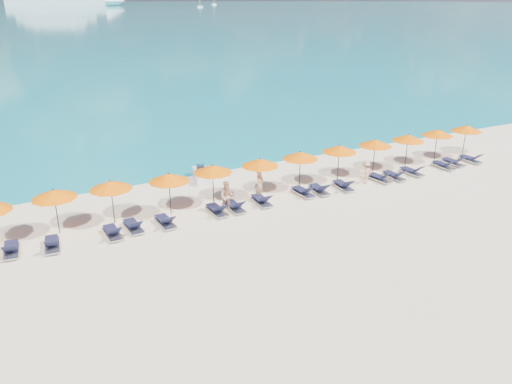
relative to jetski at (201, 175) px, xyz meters
name	(u,v)px	position (x,y,z in m)	size (l,w,h in m)	color
ground	(285,236)	(0.64, -9.06, -0.34)	(1400.00, 1400.00, 0.00)	beige
sailboat_near	(200,6)	(179.93, 459.83, 0.65)	(5.25, 1.75, 9.63)	white
sailboat_far	(214,4)	(242.55, 573.20, 0.73)	(5.67, 1.89, 10.40)	white
jetski	(201,175)	(0.00, 0.00, 0.00)	(1.36, 2.44, 0.82)	silver
beachgoer_a	(260,184)	(1.75, -4.36, 0.53)	(0.63, 0.42, 1.74)	tan
beachgoer_b	(227,197)	(-0.58, -5.16, 0.50)	(0.82, 0.47, 1.69)	tan
beachgoer_c	(366,173)	(8.53, -5.15, 0.37)	(0.91, 0.42, 1.41)	tan
umbrella_3	(54,194)	(-8.76, -3.81, 1.68)	(2.10, 2.10, 2.28)	black
umbrella_4	(111,185)	(-6.16, -3.83, 1.68)	(2.10, 2.10, 2.28)	black
umbrella_5	(169,178)	(-3.32, -4.09, 1.68)	(2.10, 2.10, 2.28)	black
umbrella_6	(213,169)	(-0.82, -3.87, 1.68)	(2.10, 2.10, 2.28)	black
umbrella_7	(260,162)	(1.93, -4.03, 1.68)	(2.10, 2.10, 2.28)	black
umbrella_8	(300,155)	(4.60, -3.95, 1.68)	(2.10, 2.10, 2.28)	black
umbrella_9	(339,149)	(7.39, -3.91, 1.68)	(2.10, 2.10, 2.28)	black
umbrella_10	(375,143)	(10.17, -3.86, 1.68)	(2.10, 2.10, 2.28)	black
umbrella_11	(408,138)	(12.85, -3.90, 1.68)	(2.10, 2.10, 2.28)	black
umbrella_12	(438,133)	(15.53, -3.83, 1.68)	(2.10, 2.10, 2.28)	black
umbrella_13	(466,128)	(18.17, -3.91, 1.68)	(2.10, 2.10, 2.28)	black
lounger_4	(11,249)	(-10.92, -5.02, -0.10)	(0.75, 1.74, 0.66)	silver
lounger_5	(52,244)	(-9.26, -5.31, -0.10)	(0.78, 1.75, 0.66)	silver
lounger_6	(113,232)	(-6.58, -5.35, -0.10)	(0.70, 1.73, 0.66)	silver
lounger_7	(133,226)	(-5.54, -5.12, -0.10)	(0.72, 1.73, 0.66)	silver
lounger_8	(165,221)	(-4.00, -5.32, -0.10)	(0.72, 1.73, 0.66)	silver
lounger_9	(217,210)	(-1.19, -5.18, -0.10)	(0.70, 1.73, 0.66)	silver
lounger_10	(235,206)	(-0.18, -5.18, -0.10)	(0.68, 1.72, 0.66)	silver
lounger_11	(262,200)	(1.47, -5.11, -0.10)	(0.69, 1.72, 0.66)	silver
lounger_12	(303,192)	(4.18, -5.05, -0.10)	(0.70, 1.73, 0.66)	silver
lounger_13	(319,189)	(5.18, -5.17, -0.10)	(0.76, 1.74, 0.66)	silver
lounger_14	(343,185)	(6.81, -5.28, -0.10)	(0.78, 1.75, 0.66)	silver
lounger_15	(380,178)	(9.57, -5.24, -0.10)	(0.79, 1.76, 0.66)	silver
lounger_16	(394,175)	(10.63, -5.34, -0.10)	(0.64, 1.71, 0.66)	silver
lounger_17	(412,171)	(12.19, -5.23, -0.10)	(0.75, 1.74, 0.66)	silver
lounger_18	(444,165)	(14.92, -5.25, -0.10)	(0.66, 1.71, 0.66)	silver
lounger_19	(453,162)	(16.02, -5.06, -0.10)	(0.65, 1.71, 0.66)	silver
lounger_20	(471,159)	(17.58, -5.13, -0.10)	(0.62, 1.70, 0.66)	silver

